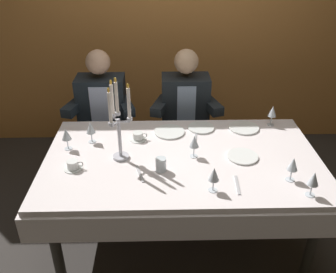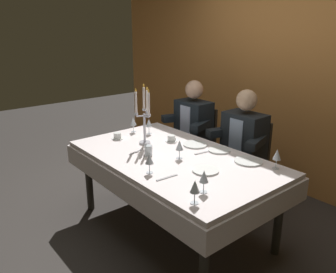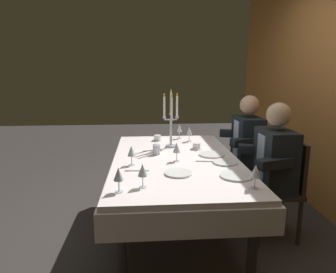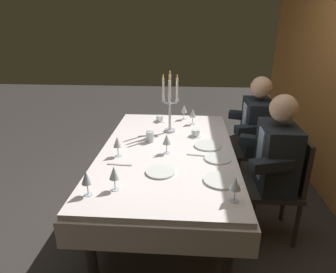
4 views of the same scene
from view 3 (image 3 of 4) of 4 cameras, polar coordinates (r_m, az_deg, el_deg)
name	(u,v)px [view 3 (image 3 of 4)]	position (r m, az deg, el deg)	size (l,w,h in m)	color
ground_plane	(175,234)	(3.03, 1.35, -17.65)	(12.00, 12.00, 0.00)	#36312E
dining_table	(176,171)	(2.77, 1.42, -6.45)	(1.94, 1.14, 0.74)	white
candelabra	(171,122)	(3.09, 0.55, 2.78)	(0.15, 0.17, 0.59)	silver
dinner_plate_0	(212,155)	(2.87, 8.14, -3.33)	(0.24, 0.24, 0.01)	white
dinner_plate_1	(179,173)	(2.34, 1.97, -6.81)	(0.21, 0.21, 0.01)	white
dinner_plate_2	(225,162)	(2.64, 10.62, -4.75)	(0.21, 0.21, 0.01)	white
dinner_plate_3	(236,176)	(2.33, 12.56, -7.15)	(0.24, 0.24, 0.01)	white
wine_glass_0	(255,172)	(2.11, 15.93, -6.33)	(0.07, 0.07, 0.16)	silver
wine_glass_1	(177,148)	(2.63, 1.60, -2.19)	(0.07, 0.07, 0.16)	silver
wine_glass_2	(179,129)	(3.51, 2.11, 1.48)	(0.07, 0.07, 0.16)	silver
wine_glass_3	(131,152)	(2.54, -6.80, -2.80)	(0.07, 0.07, 0.16)	silver
wine_glass_4	(119,175)	(2.00, -9.17, -7.01)	(0.07, 0.07, 0.16)	silver
wine_glass_5	(189,131)	(3.37, 3.98, 1.00)	(0.07, 0.07, 0.16)	silver
wine_glass_6	(143,171)	(2.06, -4.75, -6.32)	(0.07, 0.07, 0.16)	silver
water_tumbler_0	(157,150)	(2.86, -2.14, -2.44)	(0.07, 0.07, 0.09)	silver
coffee_cup_0	(197,146)	(3.07, 5.34, -1.84)	(0.13, 0.12, 0.06)	white
coffee_cup_1	(157,138)	(3.42, -1.97, -0.30)	(0.13, 0.12, 0.06)	white
knife_0	(152,150)	(3.00, -2.97, -2.60)	(0.19, 0.02, 0.01)	#B7B7BC
fork_1	(206,161)	(2.66, 7.01, -4.59)	(0.17, 0.02, 0.01)	#B7B7BC
knife_2	(137,171)	(2.42, -5.79, -6.31)	(0.19, 0.02, 0.01)	#B7B7BC
seated_diner_0	(248,140)	(3.57, 14.63, -0.70)	(0.63, 0.48, 1.24)	#2B2922
seated_diner_1	(276,159)	(2.89, 19.40, -4.02)	(0.63, 0.48, 1.24)	#2B2922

